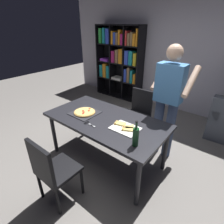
{
  "coord_description": "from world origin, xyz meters",
  "views": [
    {
      "loc": [
        1.47,
        -1.68,
        1.99
      ],
      "look_at": [
        0.0,
        0.15,
        0.8
      ],
      "focal_mm": 28.41,
      "sensor_mm": 36.0,
      "label": 1
    }
  ],
  "objects_px": {
    "pepperoni_pizza_on_tray": "(85,112)",
    "wine_bottle": "(136,136)",
    "person_serving_pizza": "(168,98)",
    "bookshelf": "(120,60)",
    "chair_far_side": "(138,111)",
    "dining_table": "(106,123)",
    "chair_near_camera": "(52,169)",
    "kitchen_scissors": "(88,124)"
  },
  "relations": [
    {
      "from": "pepperoni_pizza_on_tray",
      "to": "wine_bottle",
      "type": "relative_size",
      "value": 1.21
    },
    {
      "from": "person_serving_pizza",
      "to": "wine_bottle",
      "type": "height_order",
      "value": "person_serving_pizza"
    },
    {
      "from": "bookshelf",
      "to": "pepperoni_pizza_on_tray",
      "type": "distance_m",
      "value": 2.71
    },
    {
      "from": "chair_far_side",
      "to": "wine_bottle",
      "type": "height_order",
      "value": "wine_bottle"
    },
    {
      "from": "dining_table",
      "to": "person_serving_pizza",
      "type": "height_order",
      "value": "person_serving_pizza"
    },
    {
      "from": "chair_near_camera",
      "to": "bookshelf",
      "type": "relative_size",
      "value": 0.46
    },
    {
      "from": "dining_table",
      "to": "kitchen_scissors",
      "type": "bearing_deg",
      "value": -108.92
    },
    {
      "from": "dining_table",
      "to": "person_serving_pizza",
      "type": "relative_size",
      "value": 1.01
    },
    {
      "from": "wine_bottle",
      "to": "kitchen_scissors",
      "type": "height_order",
      "value": "wine_bottle"
    },
    {
      "from": "wine_bottle",
      "to": "pepperoni_pizza_on_tray",
      "type": "bearing_deg",
      "value": 169.43
    },
    {
      "from": "bookshelf",
      "to": "wine_bottle",
      "type": "height_order",
      "value": "bookshelf"
    },
    {
      "from": "pepperoni_pizza_on_tray",
      "to": "person_serving_pizza",
      "type": "bearing_deg",
      "value": 39.43
    },
    {
      "from": "bookshelf",
      "to": "kitchen_scissors",
      "type": "height_order",
      "value": "bookshelf"
    },
    {
      "from": "chair_far_side",
      "to": "pepperoni_pizza_on_tray",
      "type": "xyz_separation_m",
      "value": [
        -0.36,
        -1.01,
        0.25
      ]
    },
    {
      "from": "chair_near_camera",
      "to": "kitchen_scissors",
      "type": "height_order",
      "value": "chair_near_camera"
    },
    {
      "from": "pepperoni_pizza_on_tray",
      "to": "wine_bottle",
      "type": "bearing_deg",
      "value": -10.57
    },
    {
      "from": "chair_far_side",
      "to": "kitchen_scissors",
      "type": "bearing_deg",
      "value": -94.19
    },
    {
      "from": "person_serving_pizza",
      "to": "wine_bottle",
      "type": "distance_m",
      "value": 0.99
    },
    {
      "from": "person_serving_pizza",
      "to": "pepperoni_pizza_on_tray",
      "type": "bearing_deg",
      "value": -140.57
    },
    {
      "from": "person_serving_pizza",
      "to": "wine_bottle",
      "type": "relative_size",
      "value": 5.54
    },
    {
      "from": "pepperoni_pizza_on_tray",
      "to": "kitchen_scissors",
      "type": "bearing_deg",
      "value": -34.86
    },
    {
      "from": "bookshelf",
      "to": "person_serving_pizza",
      "type": "distance_m",
      "value": 2.68
    },
    {
      "from": "kitchen_scissors",
      "to": "chair_far_side",
      "type": "bearing_deg",
      "value": 85.81
    },
    {
      "from": "chair_near_camera",
      "to": "bookshelf",
      "type": "height_order",
      "value": "bookshelf"
    },
    {
      "from": "dining_table",
      "to": "bookshelf",
      "type": "height_order",
      "value": "bookshelf"
    },
    {
      "from": "dining_table",
      "to": "chair_near_camera",
      "type": "bearing_deg",
      "value": -90.0
    },
    {
      "from": "bookshelf",
      "to": "person_serving_pizza",
      "type": "relative_size",
      "value": 1.11
    },
    {
      "from": "chair_near_camera",
      "to": "kitchen_scissors",
      "type": "distance_m",
      "value": 0.74
    },
    {
      "from": "chair_near_camera",
      "to": "kitchen_scissors",
      "type": "bearing_deg",
      "value": 97.29
    },
    {
      "from": "person_serving_pizza",
      "to": "kitchen_scissors",
      "type": "xyz_separation_m",
      "value": [
        -0.69,
        -0.98,
        -0.24
      ]
    },
    {
      "from": "bookshelf",
      "to": "wine_bottle",
      "type": "distance_m",
      "value": 3.42
    },
    {
      "from": "dining_table",
      "to": "pepperoni_pizza_on_tray",
      "type": "relative_size",
      "value": 4.62
    },
    {
      "from": "dining_table",
      "to": "chair_far_side",
      "type": "relative_size",
      "value": 1.96
    },
    {
      "from": "kitchen_scissors",
      "to": "chair_near_camera",
      "type": "bearing_deg",
      "value": -82.71
    },
    {
      "from": "wine_bottle",
      "to": "dining_table",
      "type": "bearing_deg",
      "value": 158.68
    },
    {
      "from": "wine_bottle",
      "to": "person_serving_pizza",
      "type": "bearing_deg",
      "value": 93.35
    },
    {
      "from": "chair_near_camera",
      "to": "bookshelf",
      "type": "distance_m",
      "value": 3.69
    },
    {
      "from": "pepperoni_pizza_on_tray",
      "to": "wine_bottle",
      "type": "distance_m",
      "value": 1.04
    },
    {
      "from": "chair_far_side",
      "to": "kitchen_scissors",
      "type": "xyz_separation_m",
      "value": [
        -0.09,
        -1.2,
        0.24
      ]
    },
    {
      "from": "bookshelf",
      "to": "kitchen_scissors",
      "type": "relative_size",
      "value": 10.05
    },
    {
      "from": "chair_near_camera",
      "to": "wine_bottle",
      "type": "relative_size",
      "value": 2.85
    },
    {
      "from": "dining_table",
      "to": "chair_near_camera",
      "type": "relative_size",
      "value": 1.96
    }
  ]
}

